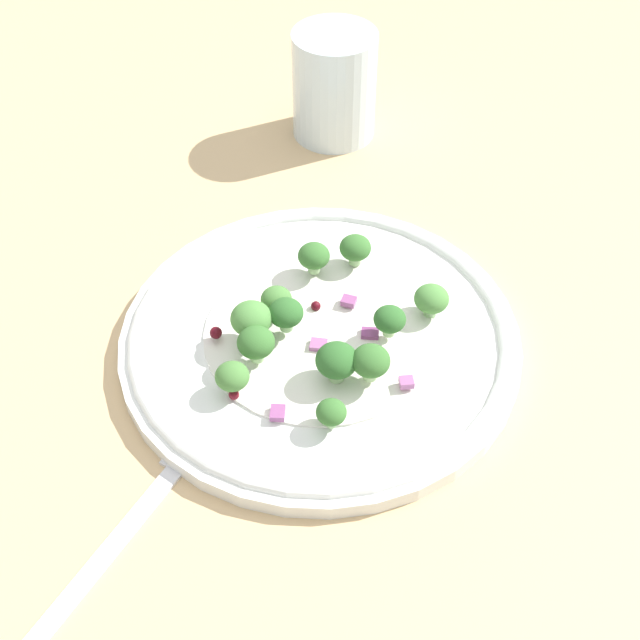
# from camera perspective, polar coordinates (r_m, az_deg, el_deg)

# --- Properties ---
(ground_plane) EXTENTS (1.80, 1.80, 0.02)m
(ground_plane) POSITION_cam_1_polar(r_m,az_deg,el_deg) (0.62, -0.99, -4.04)
(ground_plane) COLOR tan
(plate) EXTENTS (0.29, 0.29, 0.02)m
(plate) POSITION_cam_1_polar(r_m,az_deg,el_deg) (0.63, 0.00, -1.17)
(plate) COLOR white
(plate) RESTS_ON ground_plane
(dressing_pool) EXTENTS (0.17, 0.17, 0.00)m
(dressing_pool) POSITION_cam_1_polar(r_m,az_deg,el_deg) (0.62, 0.00, -0.89)
(dressing_pool) COLOR white
(dressing_pool) RESTS_ON plate
(broccoli_floret_0) EXTENTS (0.02, 0.02, 0.02)m
(broccoli_floret_0) POSITION_cam_1_polar(r_m,az_deg,el_deg) (0.58, -5.78, -3.74)
(broccoli_floret_0) COLOR #9EC684
(broccoli_floret_0) RESTS_ON plate
(broccoli_floret_1) EXTENTS (0.02, 0.02, 0.03)m
(broccoli_floret_1) POSITION_cam_1_polar(r_m,az_deg,el_deg) (0.61, -2.25, 0.44)
(broccoli_floret_1) COLOR #8EB77A
(broccoli_floret_1) RESTS_ON plate
(broccoli_floret_2) EXTENTS (0.02, 0.02, 0.02)m
(broccoli_floret_2) POSITION_cam_1_polar(r_m,az_deg,el_deg) (0.62, -2.88, 1.32)
(broccoli_floret_2) COLOR #8EB77A
(broccoli_floret_2) RESTS_ON plate
(broccoli_floret_3) EXTENTS (0.02, 0.02, 0.02)m
(broccoli_floret_3) POSITION_cam_1_polar(r_m,az_deg,el_deg) (0.66, 2.33, 4.72)
(broccoli_floret_3) COLOR #9EC684
(broccoli_floret_3) RESTS_ON plate
(broccoli_floret_4) EXTENTS (0.02, 0.02, 0.02)m
(broccoli_floret_4) POSITION_cam_1_polar(r_m,az_deg,el_deg) (0.61, 4.60, 0.01)
(broccoli_floret_4) COLOR #ADD18E
(broccoli_floret_4) RESTS_ON plate
(broccoli_floret_5) EXTENTS (0.03, 0.03, 0.03)m
(broccoli_floret_5) POSITION_cam_1_polar(r_m,az_deg,el_deg) (0.59, -4.22, -1.53)
(broccoli_floret_5) COLOR #9EC684
(broccoli_floret_5) RESTS_ON plate
(broccoli_floret_6) EXTENTS (0.02, 0.02, 0.02)m
(broccoli_floret_6) POSITION_cam_1_polar(r_m,az_deg,el_deg) (0.65, -0.40, 4.20)
(broccoli_floret_6) COLOR #9EC684
(broccoli_floret_6) RESTS_ON plate
(broccoli_floret_7) EXTENTS (0.02, 0.02, 0.02)m
(broccoli_floret_7) POSITION_cam_1_polar(r_m,az_deg,el_deg) (0.56, 0.74, -6.11)
(broccoli_floret_7) COLOR #9EC684
(broccoli_floret_7) RESTS_ON plate
(broccoli_floret_8) EXTENTS (0.03, 0.03, 0.03)m
(broccoli_floret_8) POSITION_cam_1_polar(r_m,az_deg,el_deg) (0.58, 3.36, -2.74)
(broccoli_floret_8) COLOR #ADD18E
(broccoli_floret_8) RESTS_ON plate
(broccoli_floret_9) EXTENTS (0.03, 0.03, 0.03)m
(broccoli_floret_9) POSITION_cam_1_polar(r_m,az_deg,el_deg) (0.60, -4.53, 0.04)
(broccoli_floret_9) COLOR #9EC684
(broccoli_floret_9) RESTS_ON plate
(broccoli_floret_10) EXTENTS (0.03, 0.03, 0.03)m
(broccoli_floret_10) POSITION_cam_1_polar(r_m,az_deg,el_deg) (0.58, 1.10, -2.71)
(broccoli_floret_10) COLOR #9EC684
(broccoli_floret_10) RESTS_ON plate
(broccoli_floret_11) EXTENTS (0.03, 0.03, 0.03)m
(broccoli_floret_11) POSITION_cam_1_polar(r_m,az_deg,el_deg) (0.63, 7.33, 1.35)
(broccoli_floret_11) COLOR #8EB77A
(broccoli_floret_11) RESTS_ON plate
(cranberry_0) EXTENTS (0.01, 0.01, 0.01)m
(cranberry_0) POSITION_cam_1_polar(r_m,az_deg,el_deg) (0.64, -0.01, 0.90)
(cranberry_0) COLOR #4C0A14
(cranberry_0) RESTS_ON plate
(cranberry_1) EXTENTS (0.01, 0.01, 0.01)m
(cranberry_1) POSITION_cam_1_polar(r_m,az_deg,el_deg) (0.62, -6.85, -0.84)
(cranberry_1) COLOR #4C0A14
(cranberry_1) RESTS_ON plate
(cranberry_2) EXTENTS (0.01, 0.01, 0.01)m
(cranberry_2) POSITION_cam_1_polar(r_m,az_deg,el_deg) (0.58, -5.68, -4.89)
(cranberry_2) COLOR maroon
(cranberry_2) RESTS_ON plate
(onion_bit_0) EXTENTS (0.01, 0.01, 0.00)m
(onion_bit_0) POSITION_cam_1_polar(r_m,az_deg,el_deg) (0.63, -4.38, 0.05)
(onion_bit_0) COLOR #934C84
(onion_bit_0) RESTS_ON plate
(onion_bit_1) EXTENTS (0.01, 0.01, 0.00)m
(onion_bit_1) POSITION_cam_1_polar(r_m,az_deg,el_deg) (0.61, -0.10, -1.67)
(onion_bit_1) COLOR #A35B93
(onion_bit_1) RESTS_ON plate
(onion_bit_2) EXTENTS (0.01, 0.01, 0.00)m
(onion_bit_2) POSITION_cam_1_polar(r_m,az_deg,el_deg) (0.57, -2.80, -6.11)
(onion_bit_2) COLOR #934C84
(onion_bit_2) RESTS_ON plate
(onion_bit_3) EXTENTS (0.01, 0.01, 0.00)m
(onion_bit_3) POSITION_cam_1_polar(r_m,az_deg,el_deg) (0.62, 3.30, -0.89)
(onion_bit_3) COLOR #843D75
(onion_bit_3) RESTS_ON plate
(onion_bit_4) EXTENTS (0.01, 0.01, 0.00)m
(onion_bit_4) POSITION_cam_1_polar(r_m,az_deg,el_deg) (0.59, 5.70, -4.09)
(onion_bit_4) COLOR #A35B93
(onion_bit_4) RESTS_ON plate
(onion_bit_5) EXTENTS (0.01, 0.01, 0.00)m
(onion_bit_5) POSITION_cam_1_polar(r_m,az_deg,el_deg) (0.64, 1.90, 1.25)
(onion_bit_5) COLOR #934C84
(onion_bit_5) RESTS_ON plate
(fork) EXTENTS (0.18, 0.08, 0.01)m
(fork) POSITION_cam_1_polar(r_m,az_deg,el_deg) (0.55, -12.38, -12.95)
(fork) COLOR silver
(fork) RESTS_ON ground_plane
(water_glass) EXTENTS (0.08, 0.08, 0.10)m
(water_glass) POSITION_cam_1_polar(r_m,az_deg,el_deg) (0.81, 0.94, 15.18)
(water_glass) COLOR silver
(water_glass) RESTS_ON ground_plane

